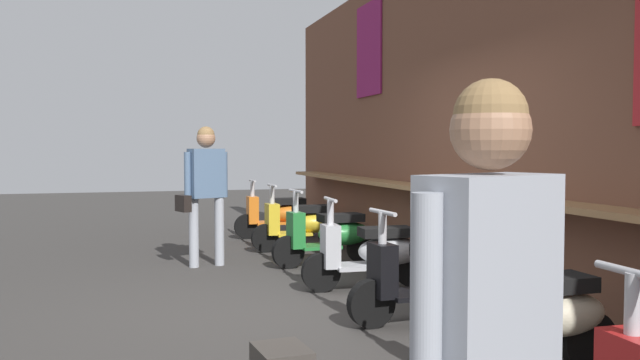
{
  "coord_description": "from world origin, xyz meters",
  "views": [
    {
      "loc": [
        5.68,
        -1.44,
        1.47
      ],
      "look_at": [
        -2.48,
        1.03,
        1.06
      ],
      "focal_mm": 36.91,
      "sensor_mm": 36.0,
      "label": 1
    }
  ],
  "objects_px": {
    "scooter_green": "(332,235)",
    "shopper_with_handbag": "(485,316)",
    "scooter_silver": "(375,252)",
    "shopper_browsing": "(205,180)",
    "scooter_black": "(434,276)",
    "scooter_cream": "(533,317)",
    "scooter_orange": "(281,214)",
    "scooter_yellow": "(305,224)"
  },
  "relations": [
    {
      "from": "scooter_silver",
      "to": "scooter_black",
      "type": "height_order",
      "value": "same"
    },
    {
      "from": "scooter_black",
      "to": "shopper_with_handbag",
      "type": "height_order",
      "value": "shopper_with_handbag"
    },
    {
      "from": "scooter_yellow",
      "to": "shopper_with_handbag",
      "type": "height_order",
      "value": "shopper_with_handbag"
    },
    {
      "from": "scooter_yellow",
      "to": "scooter_silver",
      "type": "relative_size",
      "value": 1.0
    },
    {
      "from": "scooter_black",
      "to": "shopper_browsing",
      "type": "distance_m",
      "value": 3.62
    },
    {
      "from": "scooter_yellow",
      "to": "scooter_black",
      "type": "distance_m",
      "value": 4.1
    },
    {
      "from": "scooter_black",
      "to": "shopper_with_handbag",
      "type": "distance_m",
      "value": 3.83
    },
    {
      "from": "scooter_silver",
      "to": "shopper_browsing",
      "type": "relative_size",
      "value": 0.8
    },
    {
      "from": "scooter_yellow",
      "to": "scooter_silver",
      "type": "distance_m",
      "value": 2.76
    },
    {
      "from": "scooter_silver",
      "to": "scooter_black",
      "type": "relative_size",
      "value": 1.0
    },
    {
      "from": "scooter_silver",
      "to": "scooter_cream",
      "type": "xyz_separation_m",
      "value": [
        2.75,
        0.0,
        0.0
      ]
    },
    {
      "from": "scooter_orange",
      "to": "scooter_green",
      "type": "relative_size",
      "value": 1.0
    },
    {
      "from": "scooter_yellow",
      "to": "scooter_cream",
      "type": "xyz_separation_m",
      "value": [
        5.52,
        0.0,
        0.0
      ]
    },
    {
      "from": "scooter_black",
      "to": "scooter_cream",
      "type": "distance_m",
      "value": 1.41
    },
    {
      "from": "scooter_silver",
      "to": "scooter_green",
      "type": "bearing_deg",
      "value": -85.68
    },
    {
      "from": "scooter_orange",
      "to": "scooter_cream",
      "type": "bearing_deg",
      "value": 90.64
    },
    {
      "from": "scooter_yellow",
      "to": "shopper_with_handbag",
      "type": "bearing_deg",
      "value": 77.42
    },
    {
      "from": "scooter_yellow",
      "to": "scooter_silver",
      "type": "xyz_separation_m",
      "value": [
        2.76,
        -0.0,
        0.0
      ]
    },
    {
      "from": "scooter_silver",
      "to": "shopper_with_handbag",
      "type": "xyz_separation_m",
      "value": [
        4.77,
        -1.57,
        0.62
      ]
    },
    {
      "from": "shopper_browsing",
      "to": "scooter_orange",
      "type": "bearing_deg",
      "value": 126.39
    },
    {
      "from": "scooter_black",
      "to": "scooter_silver",
      "type": "bearing_deg",
      "value": -93.4
    },
    {
      "from": "scooter_cream",
      "to": "shopper_with_handbag",
      "type": "distance_m",
      "value": 2.63
    },
    {
      "from": "scooter_silver",
      "to": "scooter_black",
      "type": "xyz_separation_m",
      "value": [
        1.34,
        0.0,
        0.0
      ]
    },
    {
      "from": "scooter_orange",
      "to": "scooter_cream",
      "type": "height_order",
      "value": "same"
    },
    {
      "from": "scooter_cream",
      "to": "scooter_yellow",
      "type": "bearing_deg",
      "value": -89.93
    },
    {
      "from": "scooter_yellow",
      "to": "scooter_green",
      "type": "height_order",
      "value": "same"
    },
    {
      "from": "scooter_orange",
      "to": "scooter_silver",
      "type": "relative_size",
      "value": 1.0
    },
    {
      "from": "scooter_black",
      "to": "scooter_green",
      "type": "bearing_deg",
      "value": -93.4
    },
    {
      "from": "scooter_orange",
      "to": "scooter_yellow",
      "type": "distance_m",
      "value": 1.45
    },
    {
      "from": "scooter_silver",
      "to": "shopper_browsing",
      "type": "xyz_separation_m",
      "value": [
        -1.86,
        -1.53,
        0.69
      ]
    },
    {
      "from": "scooter_green",
      "to": "scooter_cream",
      "type": "distance_m",
      "value": 4.23
    },
    {
      "from": "scooter_green",
      "to": "shopper_with_handbag",
      "type": "bearing_deg",
      "value": 71.79
    },
    {
      "from": "scooter_yellow",
      "to": "shopper_browsing",
      "type": "distance_m",
      "value": 1.9
    },
    {
      "from": "scooter_orange",
      "to": "scooter_cream",
      "type": "xyz_separation_m",
      "value": [
        6.97,
        0.0,
        0.0
      ]
    },
    {
      "from": "scooter_yellow",
      "to": "scooter_black",
      "type": "relative_size",
      "value": 1.0
    },
    {
      "from": "scooter_orange",
      "to": "scooter_black",
      "type": "height_order",
      "value": "same"
    },
    {
      "from": "scooter_green",
      "to": "scooter_cream",
      "type": "xyz_separation_m",
      "value": [
        4.23,
        0.0,
        0.0
      ]
    },
    {
      "from": "scooter_silver",
      "to": "shopper_with_handbag",
      "type": "height_order",
      "value": "shopper_with_handbag"
    },
    {
      "from": "scooter_green",
      "to": "shopper_with_handbag",
      "type": "xyz_separation_m",
      "value": [
        6.25,
        -1.57,
        0.62
      ]
    },
    {
      "from": "scooter_silver",
      "to": "scooter_cream",
      "type": "bearing_deg",
      "value": 94.32
    },
    {
      "from": "shopper_browsing",
      "to": "scooter_green",
      "type": "bearing_deg",
      "value": 55.16
    },
    {
      "from": "scooter_silver",
      "to": "scooter_cream",
      "type": "distance_m",
      "value": 2.75
    }
  ]
}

